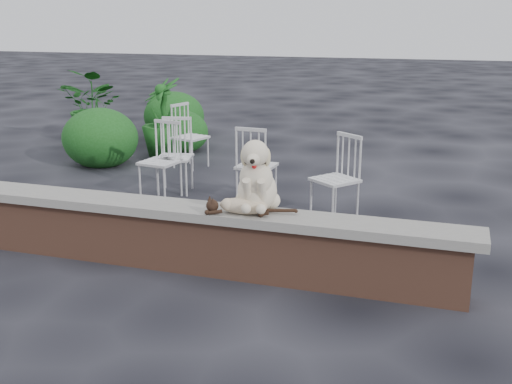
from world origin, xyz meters
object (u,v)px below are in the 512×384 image
(cat, at_px, (243,205))
(chair_e, at_px, (190,136))
(chair_b, at_px, (160,161))
(potted_plant_b, at_px, (163,118))
(chair_c, at_px, (257,164))
(potted_plant_a, at_px, (95,106))
(chair_a, at_px, (175,156))
(chair_d, at_px, (335,178))
(dog, at_px, (257,173))

(cat, height_order, chair_e, chair_e)
(cat, height_order, chair_b, chair_b)
(chair_e, height_order, potted_plant_b, potted_plant_b)
(chair_b, distance_m, chair_c, 1.20)
(cat, relative_size, potted_plant_a, 0.69)
(cat, bearing_deg, chair_e, 109.38)
(chair_c, distance_m, potted_plant_a, 4.71)
(chair_a, relative_size, potted_plant_a, 0.72)
(chair_c, distance_m, chair_e, 2.06)
(potted_plant_a, bearing_deg, chair_e, -28.07)
(chair_b, distance_m, chair_d, 2.21)
(chair_b, height_order, chair_e, same)
(cat, bearing_deg, chair_d, 66.43)
(dog, bearing_deg, chair_d, 67.89)
(chair_a, bearing_deg, chair_c, -18.09)
(chair_b, xyz_separation_m, chair_e, (-0.30, 1.60, 0.00))
(cat, height_order, potted_plant_a, potted_plant_a)
(cat, distance_m, chair_d, 1.89)
(chair_d, height_order, chair_e, same)
(dog, bearing_deg, potted_plant_b, 114.95)
(dog, height_order, chair_b, dog)
(cat, height_order, chair_c, chair_c)
(chair_c, xyz_separation_m, potted_plant_a, (-3.86, 2.69, 0.18))
(chair_b, xyz_separation_m, potted_plant_b, (-1.01, 2.17, 0.15))
(chair_c, height_order, chair_e, same)
(chair_c, bearing_deg, cat, 108.19)
(chair_b, bearing_deg, chair_a, 87.30)
(cat, xyz_separation_m, chair_c, (-0.58, 2.20, -0.19))
(potted_plant_a, height_order, potted_plant_b, potted_plant_a)
(dog, height_order, chair_e, dog)
(cat, bearing_deg, dog, 51.58)
(chair_d, relative_size, potted_plant_b, 0.75)
(chair_b, xyz_separation_m, chair_a, (0.06, 0.29, 0.00))
(chair_d, bearing_deg, dog, -64.22)
(chair_e, height_order, potted_plant_a, potted_plant_a)
(dog, relative_size, chair_d, 0.68)
(dog, distance_m, chair_d, 1.77)
(chair_a, height_order, potted_plant_a, potted_plant_a)
(chair_a, xyz_separation_m, potted_plant_b, (-1.07, 1.88, 0.15))
(chair_d, bearing_deg, potted_plant_a, -174.56)
(potted_plant_b, bearing_deg, cat, -56.44)
(chair_b, height_order, potted_plant_a, potted_plant_a)
(dog, distance_m, chair_c, 2.19)
(chair_a, bearing_deg, potted_plant_b, 107.33)
(chair_a, bearing_deg, potted_plant_a, 124.36)
(potted_plant_a, bearing_deg, cat, -47.73)
(cat, height_order, chair_d, chair_d)
(chair_c, bearing_deg, dog, 111.28)
(chair_d, height_order, potted_plant_a, potted_plant_a)
(chair_c, distance_m, chair_d, 1.08)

